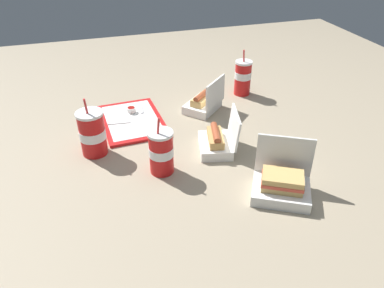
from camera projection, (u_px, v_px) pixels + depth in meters
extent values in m
plane|color=gray|center=(197.00, 151.00, 1.48)|extent=(3.20, 3.20, 0.00)
cube|color=red|center=(132.00, 121.00, 1.68)|extent=(0.38, 0.28, 0.01)
cube|color=white|center=(132.00, 119.00, 1.67)|extent=(0.34, 0.24, 0.00)
cylinder|color=white|center=(131.00, 110.00, 1.72)|extent=(0.04, 0.04, 0.02)
cylinder|color=#9E140F|center=(131.00, 108.00, 1.72)|extent=(0.03, 0.03, 0.01)
cube|color=white|center=(119.00, 118.00, 1.68)|extent=(0.11, 0.11, 0.00)
cube|color=white|center=(141.00, 108.00, 1.76)|extent=(0.11, 0.02, 0.00)
cube|color=white|center=(215.00, 145.00, 1.48)|extent=(0.19, 0.16, 0.04)
cube|color=white|center=(234.00, 127.00, 1.44)|extent=(0.17, 0.06, 0.12)
cube|color=tan|center=(215.00, 138.00, 1.46)|extent=(0.14, 0.08, 0.03)
cylinder|color=#9E4728|center=(216.00, 133.00, 1.45)|extent=(0.13, 0.05, 0.03)
cylinder|color=yellow|center=(216.00, 131.00, 1.44)|extent=(0.11, 0.03, 0.01)
cube|color=white|center=(281.00, 192.00, 1.24)|extent=(0.22, 0.24, 0.04)
cube|color=white|center=(284.00, 156.00, 1.26)|extent=(0.10, 0.17, 0.15)
cube|color=tan|center=(282.00, 185.00, 1.23)|extent=(0.14, 0.16, 0.02)
cube|color=#D64C38|center=(282.00, 181.00, 1.22)|extent=(0.14, 0.16, 0.01)
cube|color=tan|center=(283.00, 177.00, 1.21)|extent=(0.14, 0.16, 0.02)
cube|color=white|center=(202.00, 106.00, 1.76)|extent=(0.21, 0.21, 0.04)
cube|color=white|center=(215.00, 93.00, 1.69)|extent=(0.13, 0.13, 0.13)
cube|color=tan|center=(202.00, 99.00, 1.75)|extent=(0.13, 0.14, 0.03)
cylinder|color=#9E4728|center=(203.00, 95.00, 1.73)|extent=(0.11, 0.11, 0.03)
cylinder|color=yellow|center=(203.00, 93.00, 1.73)|extent=(0.08, 0.09, 0.01)
cylinder|color=red|center=(161.00, 153.00, 1.33)|extent=(0.09, 0.09, 0.16)
cylinder|color=white|center=(161.00, 151.00, 1.33)|extent=(0.09, 0.09, 0.03)
cylinder|color=white|center=(160.00, 133.00, 1.29)|extent=(0.09, 0.09, 0.01)
cylinder|color=red|center=(158.00, 126.00, 1.26)|extent=(0.01, 0.01, 0.06)
cylinder|color=red|center=(93.00, 134.00, 1.43)|extent=(0.10, 0.10, 0.17)
cylinder|color=white|center=(92.00, 134.00, 1.43)|extent=(0.10, 0.10, 0.04)
cylinder|color=white|center=(89.00, 114.00, 1.38)|extent=(0.10, 0.10, 0.01)
cylinder|color=red|center=(86.00, 106.00, 1.35)|extent=(0.01, 0.01, 0.06)
cylinder|color=red|center=(243.00, 79.00, 1.88)|extent=(0.08, 0.08, 0.16)
cylinder|color=white|center=(243.00, 75.00, 1.87)|extent=(0.08, 0.08, 0.04)
cylinder|color=white|center=(244.00, 62.00, 1.83)|extent=(0.09, 0.09, 0.01)
cylinder|color=red|center=(244.00, 56.00, 1.81)|extent=(0.01, 0.01, 0.06)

